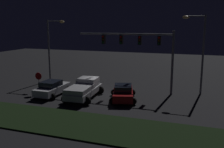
{
  "coord_description": "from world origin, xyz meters",
  "views": [
    {
      "loc": [
        9.47,
        -23.41,
        7.1
      ],
      "look_at": [
        1.13,
        0.57,
        2.14
      ],
      "focal_mm": 40.89,
      "sensor_mm": 36.0,
      "label": 1
    }
  ],
  "objects_px": {
    "car_sedan": "(52,88)",
    "traffic_signal_gantry": "(140,45)",
    "pickup_truck": "(84,88)",
    "car_sedan_far": "(123,92)",
    "stop_sign": "(39,79)",
    "street_lamp_right": "(199,45)",
    "street_lamp_left": "(52,43)"
  },
  "relations": [
    {
      "from": "traffic_signal_gantry",
      "to": "stop_sign",
      "type": "height_order",
      "value": "traffic_signal_gantry"
    },
    {
      "from": "car_sedan_far",
      "to": "street_lamp_right",
      "type": "relative_size",
      "value": 0.59
    },
    {
      "from": "street_lamp_right",
      "to": "car_sedan",
      "type": "bearing_deg",
      "value": -158.34
    },
    {
      "from": "pickup_truck",
      "to": "stop_sign",
      "type": "xyz_separation_m",
      "value": [
        -5.16,
        -0.08,
        0.56
      ]
    },
    {
      "from": "street_lamp_left",
      "to": "stop_sign",
      "type": "bearing_deg",
      "value": -71.91
    },
    {
      "from": "car_sedan_far",
      "to": "street_lamp_left",
      "type": "xyz_separation_m",
      "value": [
        -10.84,
        5.2,
        4.1
      ]
    },
    {
      "from": "pickup_truck",
      "to": "traffic_signal_gantry",
      "type": "height_order",
      "value": "traffic_signal_gantry"
    },
    {
      "from": "car_sedan_far",
      "to": "traffic_signal_gantry",
      "type": "distance_m",
      "value": 5.58
    },
    {
      "from": "car_sedan_far",
      "to": "pickup_truck",
      "type": "bearing_deg",
      "value": 81.98
    },
    {
      "from": "car_sedan",
      "to": "traffic_signal_gantry",
      "type": "relative_size",
      "value": 0.43
    },
    {
      "from": "pickup_truck",
      "to": "traffic_signal_gantry",
      "type": "distance_m",
      "value": 7.28
    },
    {
      "from": "car_sedan",
      "to": "traffic_signal_gantry",
      "type": "xyz_separation_m",
      "value": [
        8.04,
        4.25,
        4.29
      ]
    },
    {
      "from": "traffic_signal_gantry",
      "to": "street_lamp_left",
      "type": "height_order",
      "value": "street_lamp_left"
    },
    {
      "from": "street_lamp_right",
      "to": "stop_sign",
      "type": "distance_m",
      "value": 16.74
    },
    {
      "from": "car_sedan_far",
      "to": "stop_sign",
      "type": "bearing_deg",
      "value": 77.75
    },
    {
      "from": "traffic_signal_gantry",
      "to": "street_lamp_right",
      "type": "distance_m",
      "value": 5.91
    },
    {
      "from": "traffic_signal_gantry",
      "to": "street_lamp_left",
      "type": "xyz_separation_m",
      "value": [
        -11.59,
        1.71,
        -0.19
      ]
    },
    {
      "from": "car_sedan",
      "to": "pickup_truck",
      "type": "bearing_deg",
      "value": -86.66
    },
    {
      "from": "car_sedan",
      "to": "traffic_signal_gantry",
      "type": "bearing_deg",
      "value": -62.29
    },
    {
      "from": "street_lamp_right",
      "to": "stop_sign",
      "type": "xyz_separation_m",
      "value": [
        -15.47,
        -5.35,
        -3.49
      ]
    },
    {
      "from": "pickup_truck",
      "to": "car_sedan",
      "type": "bearing_deg",
      "value": 89.76
    },
    {
      "from": "pickup_truck",
      "to": "stop_sign",
      "type": "relative_size",
      "value": 2.47
    },
    {
      "from": "car_sedan",
      "to": "car_sedan_far",
      "type": "height_order",
      "value": "same"
    },
    {
      "from": "traffic_signal_gantry",
      "to": "street_lamp_left",
      "type": "bearing_deg",
      "value": 171.62
    },
    {
      "from": "traffic_signal_gantry",
      "to": "street_lamp_left",
      "type": "distance_m",
      "value": 11.72
    },
    {
      "from": "stop_sign",
      "to": "street_lamp_right",
      "type": "bearing_deg",
      "value": 19.09
    },
    {
      "from": "traffic_signal_gantry",
      "to": "car_sedan_far",
      "type": "bearing_deg",
      "value": -102.13
    },
    {
      "from": "car_sedan_far",
      "to": "stop_sign",
      "type": "distance_m",
      "value": 9.0
    },
    {
      "from": "stop_sign",
      "to": "car_sedan_far",
      "type": "bearing_deg",
      "value": 4.0
    },
    {
      "from": "traffic_signal_gantry",
      "to": "street_lamp_right",
      "type": "relative_size",
      "value": 1.28
    },
    {
      "from": "pickup_truck",
      "to": "street_lamp_right",
      "type": "xyz_separation_m",
      "value": [
        10.31,
        5.28,
        4.06
      ]
    },
    {
      "from": "car_sedan_far",
      "to": "traffic_signal_gantry",
      "type": "bearing_deg",
      "value": -28.39
    }
  ]
}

